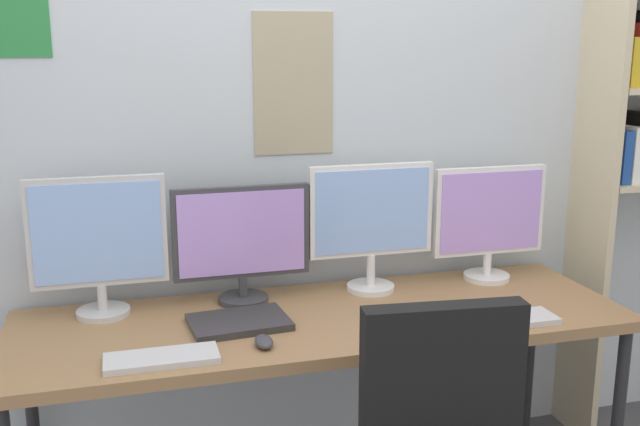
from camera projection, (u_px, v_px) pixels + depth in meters
The scene contains 10 objects.
wall_back at pixel (294, 138), 2.77m from camera, with size 4.50×0.11×2.60m.
desk at pixel (324, 330), 2.52m from camera, with size 2.10×0.68×0.74m.
monitor_far_left at pixel (98, 241), 2.46m from camera, with size 0.45×0.18×0.48m.
monitor_center_left at pixel (242, 240), 2.59m from camera, with size 0.49×0.18×0.42m.
monitor_center_right at pixel (371, 219), 2.71m from camera, with size 0.47×0.18×0.48m.
monitor_far_right at pixel (489, 218), 2.84m from camera, with size 0.46×0.18×0.45m.
keyboard_left at pixel (162, 358), 2.14m from camera, with size 0.33×0.13×0.02m, color silver.
keyboard_right at pixel (504, 320), 2.44m from camera, with size 0.36×0.13×0.02m, color silver.
computer_mouse at pixel (264, 342), 2.25m from camera, with size 0.06×0.10×0.03m, color #38383D.
laptop_closed at pixel (239, 322), 2.41m from camera, with size 0.32×0.22×0.02m, color #2D2D2D.
Camera 1 is at (-0.65, -1.67, 1.65)m, focal length 41.07 mm.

